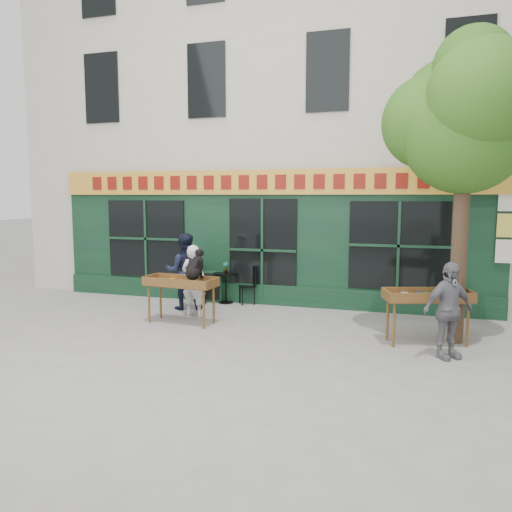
% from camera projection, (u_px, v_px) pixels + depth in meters
% --- Properties ---
extents(ground, '(80.00, 80.00, 0.00)m').
position_uv_depth(ground, '(230.00, 328.00, 10.16)').
color(ground, slate).
rests_on(ground, ground).
extents(building, '(14.00, 7.26, 10.00)m').
position_uv_depth(building, '(297.00, 120.00, 15.22)').
color(building, beige).
rests_on(building, ground).
extents(street_tree, '(3.05, 2.90, 5.60)m').
position_uv_depth(street_tree, '(468.00, 113.00, 8.72)').
color(street_tree, '#382619').
rests_on(street_tree, ground).
extents(book_cart_center, '(1.55, 0.74, 0.99)m').
position_uv_depth(book_cart_center, '(181.00, 285.00, 10.42)').
color(book_cart_center, brown).
rests_on(book_cart_center, ground).
extents(dog, '(0.39, 0.63, 0.60)m').
position_uv_depth(dog, '(195.00, 264.00, 10.21)').
color(dog, black).
rests_on(dog, book_cart_center).
extents(woman, '(0.61, 0.43, 1.60)m').
position_uv_depth(woman, '(194.00, 281.00, 11.04)').
color(woman, silver).
rests_on(woman, ground).
extents(book_cart_right, '(1.62, 1.03, 0.99)m').
position_uv_depth(book_cart_right, '(428.00, 299.00, 8.97)').
color(book_cart_right, brown).
rests_on(book_cart_right, ground).
extents(man_right, '(0.99, 0.88, 1.61)m').
position_uv_depth(man_right, '(448.00, 310.00, 8.17)').
color(man_right, slate).
rests_on(man_right, ground).
extents(bistro_table, '(0.60, 0.60, 0.76)m').
position_uv_depth(bistro_table, '(226.00, 282.00, 12.44)').
color(bistro_table, black).
rests_on(bistro_table, ground).
extents(bistro_chair_left, '(0.43, 0.43, 0.95)m').
position_uv_depth(bistro_chair_left, '(201.00, 280.00, 12.55)').
color(bistro_chair_left, black).
rests_on(bistro_chair_left, ground).
extents(bistro_chair_right, '(0.50, 0.50, 0.95)m').
position_uv_depth(bistro_chair_right, '(250.00, 282.00, 12.31)').
color(bistro_chair_right, black).
rests_on(bistro_chair_right, ground).
extents(potted_plant, '(0.15, 0.10, 0.28)m').
position_uv_depth(potted_plant, '(226.00, 267.00, 12.39)').
color(potted_plant, gray).
rests_on(potted_plant, bistro_table).
extents(man_left, '(1.07, 0.97, 1.80)m').
position_uv_depth(man_left, '(184.00, 271.00, 11.75)').
color(man_left, black).
rests_on(man_left, ground).
extents(chalkboard, '(0.58, 0.25, 0.79)m').
position_uv_depth(chalkboard, '(211.00, 286.00, 12.58)').
color(chalkboard, black).
rests_on(chalkboard, ground).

